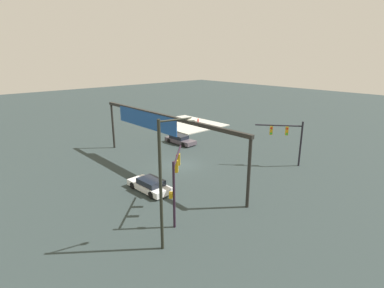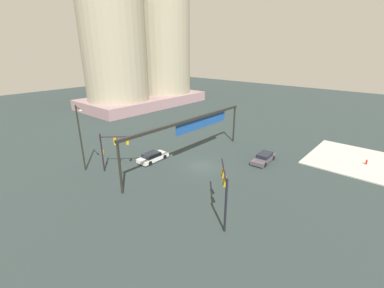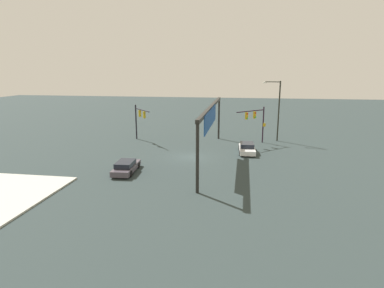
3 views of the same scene
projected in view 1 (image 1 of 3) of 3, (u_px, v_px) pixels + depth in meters
ground_plane at (182, 165)px, 34.79m from camera, size 173.02×173.02×0.00m
sidewalk_corner at (186, 124)px, 55.15m from camera, size 12.26×9.97×0.15m
traffic_signal_near_corner at (176, 175)px, 22.66m from camera, size 3.73×4.07×5.13m
traffic_signal_opposite_side at (288, 135)px, 33.75m from camera, size 4.11×3.39×5.15m
streetlamp_curved_arm at (164, 177)px, 18.54m from camera, size 0.80×2.54×8.64m
overhead_sign_gantry at (158, 122)px, 32.34m from camera, size 22.97×0.43×6.23m
sedan_car_approaching at (180, 140)px, 43.01m from camera, size 4.87×2.12×1.21m
sedan_car_waiting_far at (150, 185)px, 28.07m from camera, size 4.68×2.15×1.21m
fire_hydrant_on_curb at (198, 120)px, 55.95m from camera, size 0.33×0.22×0.71m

